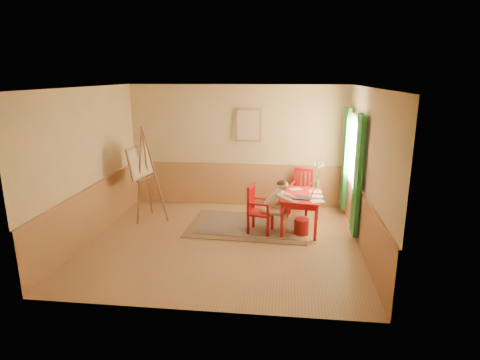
# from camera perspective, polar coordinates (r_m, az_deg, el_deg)

# --- Properties ---
(room) EXTENTS (5.04, 4.54, 2.84)m
(room) POSITION_cam_1_polar(r_m,az_deg,el_deg) (7.04, -2.53, 1.67)
(room) COLOR #AD7F56
(room) RESTS_ON ground
(wainscot) EXTENTS (5.00, 4.50, 1.00)m
(wainscot) POSITION_cam_1_polar(r_m,az_deg,el_deg) (8.04, -1.57, -3.29)
(wainscot) COLOR tan
(wainscot) RESTS_ON room
(window) EXTENTS (0.12, 2.01, 2.20)m
(window) POSITION_cam_1_polar(r_m,az_deg,el_deg) (8.15, 15.79, 2.55)
(window) COLOR white
(window) RESTS_ON room
(wall_portrait) EXTENTS (0.60, 0.05, 0.76)m
(wall_portrait) POSITION_cam_1_polar(r_m,az_deg,el_deg) (9.08, 1.19, 7.88)
(wall_portrait) COLOR #A87E57
(wall_portrait) RESTS_ON room
(rug) EXTENTS (2.47, 1.71, 0.02)m
(rug) POSITION_cam_1_polar(r_m,az_deg,el_deg) (8.20, 1.17, -6.57)
(rug) COLOR #8C7251
(rug) RESTS_ON room
(table) EXTENTS (0.84, 1.27, 0.72)m
(table) POSITION_cam_1_polar(r_m,az_deg,el_deg) (7.97, 8.78, -2.66)
(table) COLOR red
(table) RESTS_ON room
(chair_left) EXTENTS (0.51, 0.50, 0.95)m
(chair_left) POSITION_cam_1_polar(r_m,az_deg,el_deg) (7.74, 2.64, -4.22)
(chair_left) COLOR red
(chair_left) RESTS_ON room
(chair_back) EXTENTS (0.54, 0.55, 0.97)m
(chair_back) POSITION_cam_1_polar(r_m,az_deg,el_deg) (9.00, 8.80, -1.56)
(chair_back) COLOR red
(chair_back) RESTS_ON room
(figure) EXTENTS (0.85, 0.44, 1.10)m
(figure) POSITION_cam_1_polar(r_m,az_deg,el_deg) (7.63, 5.13, -3.50)
(figure) COLOR beige
(figure) RESTS_ON room
(laptop) EXTENTS (0.44, 0.31, 0.25)m
(laptop) POSITION_cam_1_polar(r_m,az_deg,el_deg) (7.67, 9.34, -2.29)
(laptop) COLOR #1E2338
(laptop) RESTS_ON table
(papers) EXTENTS (0.68, 1.04, 0.00)m
(papers) POSITION_cam_1_polar(r_m,az_deg,el_deg) (7.96, 10.13, -2.03)
(papers) COLOR white
(papers) RESTS_ON table
(vase) EXTENTS (0.26, 0.26, 0.54)m
(vase) POSITION_cam_1_polar(r_m,az_deg,el_deg) (8.43, 11.07, 0.60)
(vase) COLOR #3F724C
(vase) RESTS_ON table
(wastebasket) EXTENTS (0.36, 0.36, 0.31)m
(wastebasket) POSITION_cam_1_polar(r_m,az_deg,el_deg) (7.85, 8.79, -6.62)
(wastebasket) COLOR red
(wastebasket) RESTS_ON room
(easel) EXTENTS (0.72, 0.89, 2.00)m
(easel) POSITION_cam_1_polar(r_m,az_deg,el_deg) (8.53, -13.82, 2.09)
(easel) COLOR #8A5E40
(easel) RESTS_ON room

